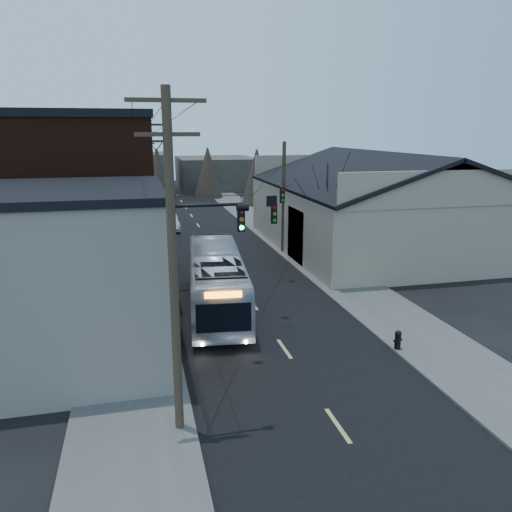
{
  "coord_description": "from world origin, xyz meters",
  "views": [
    {
      "loc": [
        -5.95,
        -11.29,
        9.32
      ],
      "look_at": [
        -0.08,
        12.95,
        3.0
      ],
      "focal_mm": 35.0,
      "sensor_mm": 36.0,
      "label": 1
    }
  ],
  "objects": [
    {
      "name": "building_far_right",
      "position": [
        7.0,
        70.0,
        2.5
      ],
      "size": [
        12.0,
        14.0,
        5.0
      ],
      "primitive_type": "cube",
      "color": "#312C27",
      "rests_on": "ground"
    },
    {
      "name": "building_far_left",
      "position": [
        -6.0,
        65.0,
        3.0
      ],
      "size": [
        10.0,
        12.0,
        6.0
      ],
      "primitive_type": "cube",
      "color": "#312C27",
      "rests_on": "ground"
    },
    {
      "name": "parked_car",
      "position": [
        -3.0,
        36.12,
        0.74
      ],
      "size": [
        1.83,
        4.56,
        1.47
      ],
      "primitive_type": "imported",
      "rotation": [
        0.0,
        0.0,
        0.06
      ],
      "color": "#B1B4B9",
      "rests_on": "ground"
    },
    {
      "name": "bus",
      "position": [
        -2.03,
        13.79,
        1.61
      ],
      "size": [
        3.93,
        11.77,
        3.22
      ],
      "primitive_type": "imported",
      "rotation": [
        0.0,
        0.0,
        3.03
      ],
      "color": "silver",
      "rests_on": "ground"
    },
    {
      "name": "building_clapboard",
      "position": [
        -9.0,
        9.0,
        3.5
      ],
      "size": [
        8.0,
        8.0,
        7.0
      ],
      "primitive_type": "cube",
      "color": "slate",
      "rests_on": "ground"
    },
    {
      "name": "ground",
      "position": [
        0.0,
        0.0,
        0.0
      ],
      "size": [
        160.0,
        160.0,
        0.0
      ],
      "primitive_type": "plane",
      "color": "black",
      "rests_on": "ground"
    },
    {
      "name": "building_left_far",
      "position": [
        -9.5,
        36.0,
        3.5
      ],
      "size": [
        9.0,
        14.0,
        7.0
      ],
      "primitive_type": "cube",
      "color": "#312C27",
      "rests_on": "ground"
    },
    {
      "name": "sidewalk_right",
      "position": [
        6.5,
        30.0,
        0.06
      ],
      "size": [
        4.0,
        110.0,
        0.12
      ],
      "primitive_type": "cube",
      "color": "#474744",
      "rests_on": "ground"
    },
    {
      "name": "sidewalk_left",
      "position": [
        -6.5,
        30.0,
        0.06
      ],
      "size": [
        4.0,
        110.0,
        0.12
      ],
      "primitive_type": "cube",
      "color": "#474744",
      "rests_on": "ground"
    },
    {
      "name": "utility_lines",
      "position": [
        -3.11,
        24.14,
        4.95
      ],
      "size": [
        11.24,
        45.28,
        10.5
      ],
      "color": "#382B1E",
      "rests_on": "ground"
    },
    {
      "name": "warehouse",
      "position": [
        13.0,
        25.0,
        2.7
      ],
      "size": [
        16.16,
        20.6,
        7.73
      ],
      "color": "gray",
      "rests_on": "ground"
    },
    {
      "name": "bare_tree",
      "position": [
        6.5,
        20.0,
        3.6
      ],
      "size": [
        0.4,
        0.4,
        7.2
      ],
      "primitive_type": "cone",
      "color": "black",
      "rests_on": "ground"
    },
    {
      "name": "building_brick",
      "position": [
        -10.0,
        20.0,
        5.0
      ],
      "size": [
        10.0,
        12.0,
        10.0
      ],
      "primitive_type": "cube",
      "color": "black",
      "rests_on": "ground"
    },
    {
      "name": "road_surface",
      "position": [
        0.0,
        30.0,
        0.01
      ],
      "size": [
        9.0,
        110.0,
        0.02
      ],
      "primitive_type": "cube",
      "color": "black",
      "rests_on": "ground"
    },
    {
      "name": "fire_hydrant",
      "position": [
        4.7,
        6.66,
        0.57
      ],
      "size": [
        0.41,
        0.29,
        0.84
      ],
      "rotation": [
        0.0,
        0.0,
        0.22
      ],
      "color": "black",
      "rests_on": "sidewalk_right"
    }
  ]
}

